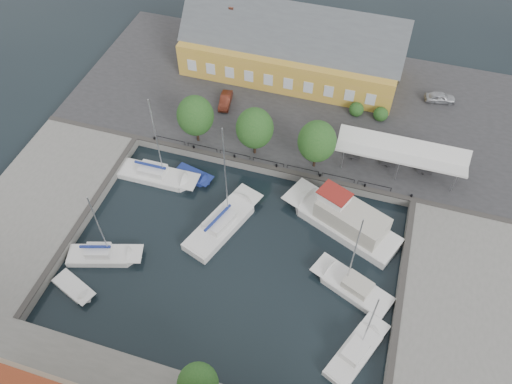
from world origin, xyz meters
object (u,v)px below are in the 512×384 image
at_px(east_boat_c, 356,353).
at_px(west_boat_a, 157,176).
at_px(east_boat_b, 353,288).
at_px(launch_sw, 74,288).
at_px(tent_canopy, 402,151).
at_px(warehouse, 287,48).
at_px(car_silver, 440,98).
at_px(launch_nw, 193,176).
at_px(west_boat_d, 104,256).
at_px(center_sailboat, 222,224).
at_px(trawler, 345,221).
at_px(car_red, 225,101).

distance_m(east_boat_c, west_boat_a, 28.55).
height_order(east_boat_b, launch_sw, east_boat_b).
relative_size(tent_canopy, launch_sw, 2.88).
distance_m(east_boat_c, launch_sw, 26.79).
relative_size(east_boat_b, west_boat_a, 0.91).
bearing_deg(warehouse, car_silver, -1.98).
height_order(east_boat_c, launch_sw, east_boat_c).
relative_size(car_silver, west_boat_a, 0.31).
xyz_separation_m(launch_sw, launch_nw, (5.52, 16.65, -0.00)).
relative_size(tent_canopy, car_silver, 3.69).
distance_m(east_boat_c, west_boat_d, 25.80).
height_order(center_sailboat, east_boat_b, center_sailboat).
bearing_deg(west_boat_d, trawler, 25.96).
height_order(east_boat_b, east_boat_c, east_boat_b).
relative_size(car_red, west_boat_d, 0.36).
relative_size(tent_canopy, launch_nw, 2.91).
height_order(tent_canopy, car_red, tent_canopy).
xyz_separation_m(tent_canopy, west_boat_d, (-26.36, -19.93, -3.41)).
bearing_deg(tent_canopy, launch_nw, -161.65).
bearing_deg(east_boat_c, launch_nw, 144.61).
relative_size(west_boat_a, launch_sw, 2.50).
height_order(warehouse, west_boat_d, warehouse).
bearing_deg(center_sailboat, car_silver, 52.24).
relative_size(car_silver, car_red, 1.03).
relative_size(car_red, east_boat_c, 0.39).
bearing_deg(launch_nw, trawler, -6.01).
relative_size(trawler, east_boat_b, 1.20).
distance_m(west_boat_a, launch_nw, 4.04).
bearing_deg(warehouse, west_boat_d, -106.12).
xyz_separation_m(east_boat_b, west_boat_a, (-23.73, 7.56, 0.01)).
bearing_deg(car_silver, west_boat_d, 125.79).
bearing_deg(launch_sw, launch_nw, 71.64).
height_order(east_boat_b, west_boat_d, east_boat_b).
xyz_separation_m(warehouse, center_sailboat, (0.25, -26.69, -4.07)).
bearing_deg(trawler, car_red, 142.46).
distance_m(tent_canopy, trawler, 10.38).
bearing_deg(east_boat_b, launch_nw, 155.96).
height_order(car_silver, east_boat_c, east_boat_c).
distance_m(east_boat_b, launch_sw, 26.60).
bearing_deg(center_sailboat, trawler, 16.92).
bearing_deg(launch_sw, west_boat_a, 83.63).
height_order(car_silver, launch_sw, car_silver).
bearing_deg(tent_canopy, car_red, 168.16).
height_order(center_sailboat, launch_sw, center_sailboat).
xyz_separation_m(car_red, launch_sw, (-5.35, -28.54, -1.52)).
distance_m(car_silver, east_boat_b, 29.89).
relative_size(car_red, trawler, 0.28).
relative_size(car_silver, center_sailboat, 0.28).
height_order(warehouse, west_boat_a, west_boat_a).
xyz_separation_m(east_boat_c, launch_sw, (-26.74, -1.58, -0.17)).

